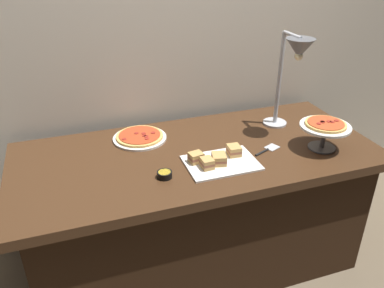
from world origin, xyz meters
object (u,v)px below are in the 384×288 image
object	(u,v)px
pizza_plate_front	(140,137)
pizza_plate_center	(325,128)
sandwich_platter	(218,160)
sauce_cup_near	(165,174)
serving_spatula	(267,150)
heat_lamp	(295,59)

from	to	relation	value
pizza_plate_front	pizza_plate_center	bearing A→B (deg)	-24.91
pizza_plate_center	sandwich_platter	xyz separation A→B (m)	(-0.58, 0.03, -0.10)
pizza_plate_center	sandwich_platter	bearing A→B (deg)	177.17
pizza_plate_front	pizza_plate_center	size ratio (longest dim) A/B	1.13
sauce_cup_near	serving_spatula	size ratio (longest dim) A/B	0.42
pizza_plate_front	pizza_plate_center	xyz separation A→B (m)	(0.89, -0.42, 0.11)
pizza_plate_front	sandwich_platter	world-z (taller)	sandwich_platter
sandwich_platter	serving_spatula	world-z (taller)	sandwich_platter
sandwich_platter	heat_lamp	bearing A→B (deg)	21.54
heat_lamp	serving_spatula	size ratio (longest dim) A/B	3.26
sauce_cup_near	pizza_plate_center	bearing A→B (deg)	0.46
heat_lamp	sandwich_platter	world-z (taller)	heat_lamp
heat_lamp	sauce_cup_near	distance (m)	0.92
pizza_plate_center	sauce_cup_near	distance (m)	0.87
heat_lamp	pizza_plate_front	size ratio (longest dim) A/B	1.87
serving_spatula	pizza_plate_front	bearing A→B (deg)	150.58
heat_lamp	pizza_plate_center	size ratio (longest dim) A/B	2.12
pizza_plate_front	sandwich_platter	size ratio (longest dim) A/B	0.84
pizza_plate_front	serving_spatula	size ratio (longest dim) A/B	1.75
sandwich_platter	serving_spatula	distance (m)	0.30
pizza_plate_center	sandwich_platter	distance (m)	0.59
pizza_plate_front	sauce_cup_near	distance (m)	0.42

